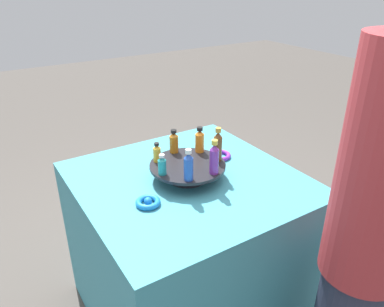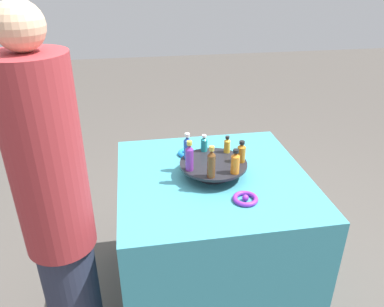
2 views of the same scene
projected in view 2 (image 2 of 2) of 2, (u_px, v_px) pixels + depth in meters
The scene contains 13 objects.
ground_plane at pixel (210, 291), 2.15m from camera, with size 12.00×12.00×0.00m, color #4C4742.
party_table at pixel (211, 238), 1.98m from camera, with size 0.91×0.91×0.77m.
display_stand at pixel (213, 166), 1.78m from camera, with size 0.32×0.32×0.07m.
bottle_orange at pixel (235, 162), 1.66m from camera, with size 0.04×0.04×0.12m.
bottle_amber at pixel (241, 152), 1.76m from camera, with size 0.04×0.04×0.11m.
bottle_gold at pixel (227, 145), 1.85m from camera, with size 0.03×0.03×0.09m.
bottle_teal at pixel (204, 144), 1.86m from camera, with size 0.03×0.03×0.09m.
bottle_blue at pixel (187, 147), 1.78m from camera, with size 0.04×0.04×0.13m.
bottle_purple at pixel (189, 157), 1.68m from camera, with size 0.04×0.04×0.14m.
bottle_brown at pixel (211, 163), 1.62m from camera, with size 0.04×0.04×0.15m.
ribbon_bow_purple at pixel (245, 199), 1.61m from camera, with size 0.11×0.11×0.03m.
ribbon_bow_blue at pixel (187, 153), 1.99m from camera, with size 0.10×0.10×0.03m.
person_figure at pixel (57, 216), 1.46m from camera, with size 0.27×0.27×1.59m.
Camera 2 is at (-1.52, 0.36, 1.69)m, focal length 35.00 mm.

